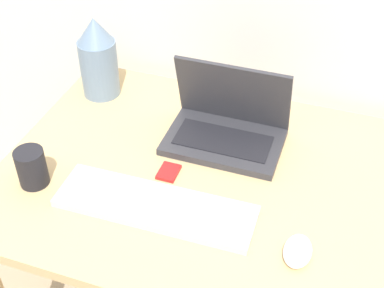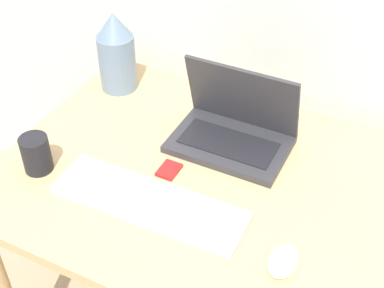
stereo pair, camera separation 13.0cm
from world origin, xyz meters
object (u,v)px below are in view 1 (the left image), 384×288
(keyboard, at_px, (155,206))
(mp3_player, at_px, (169,172))
(mouse, at_px, (298,251))
(mug, at_px, (32,167))
(vase, at_px, (98,58))
(laptop, at_px, (227,124))

(keyboard, relative_size, mp3_player, 7.50)
(mouse, relative_size, mug, 0.97)
(vase, bearing_deg, mouse, -32.12)
(mouse, height_order, mug, mug)
(keyboard, height_order, vase, vase)
(keyboard, relative_size, vase, 1.93)
(laptop, distance_m, keyboard, 0.32)
(laptop, xyz_separation_m, mouse, (0.26, -0.34, -0.03))
(laptop, xyz_separation_m, keyboard, (-0.08, -0.31, -0.04))
(mp3_player, height_order, mug, mug)
(laptop, distance_m, mp3_player, 0.21)
(mouse, bearing_deg, mug, 178.84)
(vase, distance_m, mug, 0.42)
(keyboard, xyz_separation_m, vase, (-0.34, 0.40, 0.11))
(keyboard, distance_m, mp3_player, 0.13)
(keyboard, height_order, mp3_player, keyboard)
(keyboard, xyz_separation_m, mug, (-0.32, -0.01, 0.04))
(mouse, relative_size, mp3_player, 1.50)
(laptop, relative_size, mouse, 3.24)
(mouse, distance_m, vase, 0.81)
(mp3_player, xyz_separation_m, mug, (-0.30, -0.14, 0.04))
(mouse, relative_size, vase, 0.39)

